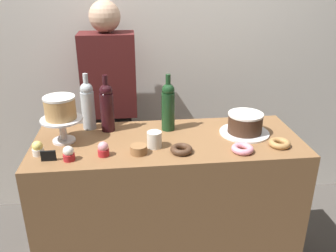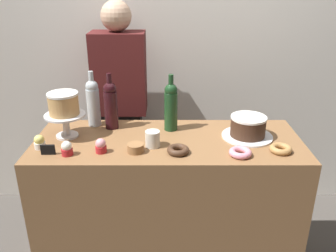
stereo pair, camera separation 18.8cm
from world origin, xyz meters
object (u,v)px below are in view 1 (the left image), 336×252
cake_stand_pedestal (62,126)px  donut_chocolate (181,149)px  price_sign_chalkboard (48,156)px  coffee_cup_ceramic (154,140)px  cupcake_lemon (38,149)px  cookie_stack (139,149)px  cupcake_vanilla (69,154)px  wine_bottle_dark_red (107,107)px  cupcake_strawberry (103,149)px  wine_bottle_green (168,106)px  barista_figure (111,115)px  chocolate_round_cake (245,123)px  wine_bottle_clear (88,105)px  white_layer_cake (60,108)px  donut_maple (279,143)px  donut_pink (242,149)px

cake_stand_pedestal → donut_chocolate: cake_stand_pedestal is taller
price_sign_chalkboard → coffee_cup_ceramic: size_ratio=0.82×
cupcake_lemon → cookie_stack: bearing=-4.7°
cupcake_vanilla → price_sign_chalkboard: size_ratio=1.06×
wine_bottle_dark_red → cupcake_strawberry: bearing=-91.8°
wine_bottle_green → cupcake_strawberry: (-0.35, -0.29, -0.11)m
cake_stand_pedestal → barista_figure: 0.64m
cookie_stack → barista_figure: barista_figure is taller
chocolate_round_cake → cupcake_lemon: size_ratio=2.60×
cupcake_vanilla → donut_chocolate: cupcake_vanilla is taller
wine_bottle_green → wine_bottle_clear: 0.46m
wine_bottle_clear → wine_bottle_dark_red: (0.11, -0.04, 0.00)m
cake_stand_pedestal → donut_chocolate: bearing=-17.9°
cake_stand_pedestal → chocolate_round_cake: cake_stand_pedestal is taller
cake_stand_pedestal → donut_chocolate: size_ratio=1.95×
barista_figure → white_layer_cake: bearing=-111.2°
donut_maple → donut_chocolate: bearing=-178.7°
cake_stand_pedestal → donut_chocolate: 0.64m
chocolate_round_cake → donut_chocolate: bearing=-153.8°
cake_stand_pedestal → cupcake_vanilla: size_ratio=2.93×
cake_stand_pedestal → coffee_cup_ceramic: size_ratio=2.57×
donut_chocolate → donut_maple: size_ratio=1.00×
cupcake_lemon → cookie_stack: cupcake_lemon is taller
wine_bottle_clear → cookie_stack: 0.46m
cake_stand_pedestal → white_layer_cake: (0.00, 0.00, 0.10)m
white_layer_cake → donut_chocolate: white_layer_cake is taller
cupcake_strawberry → donut_maple: size_ratio=0.66×
cupcake_vanilla → barista_figure: size_ratio=0.05×
white_layer_cake → coffee_cup_ceramic: bearing=-14.3°
chocolate_round_cake → cupcake_lemon: bearing=-172.8°
donut_pink → coffee_cup_ceramic: 0.45m
cake_stand_pedestal → cupcake_strawberry: bearing=-40.6°
wine_bottle_dark_red → donut_maple: bearing=-19.0°
cake_stand_pedestal → price_sign_chalkboard: bearing=-100.3°
wine_bottle_dark_red → price_sign_chalkboard: 0.45m
cupcake_strawberry → barista_figure: 0.77m
cupcake_strawberry → coffee_cup_ceramic: size_ratio=0.87×
cupcake_strawberry → price_sign_chalkboard: bearing=-174.7°
cupcake_lemon → donut_chocolate: size_ratio=0.66×
donut_pink → cupcake_vanilla: bearing=179.6°
cupcake_vanilla → donut_chocolate: bearing=2.3°
donut_maple → price_sign_chalkboard: bearing=-178.6°
coffee_cup_ceramic → barista_figure: barista_figure is taller
wine_bottle_green → cupcake_vanilla: size_ratio=4.38×
white_layer_cake → price_sign_chalkboard: white_layer_cake is taller
wine_bottle_dark_red → donut_pink: wine_bottle_dark_red is taller
chocolate_round_cake → white_layer_cake: bearing=179.6°
wine_bottle_clear → cupcake_vanilla: (-0.06, -0.38, -0.11)m
wine_bottle_dark_red → cupcake_vanilla: (-0.17, -0.34, -0.11)m
cupcake_lemon → cupcake_vanilla: same height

